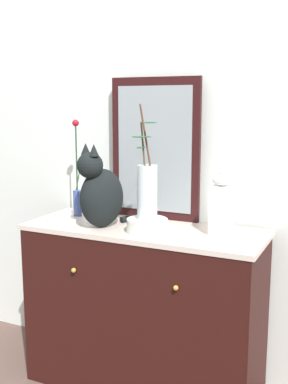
{
  "coord_description": "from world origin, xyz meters",
  "views": [
    {
      "loc": [
        1.0,
        -2.11,
        1.47
      ],
      "look_at": [
        0.0,
        0.0,
        1.04
      ],
      "focal_mm": 45.14,
      "sensor_mm": 36.0,
      "label": 1
    }
  ],
  "objects_px": {
    "cat_sitting": "(100,192)",
    "bowl_porcelain": "(147,226)",
    "jar_lidded_porcelain": "(221,206)",
    "vase_glass_clear": "(147,190)",
    "mirror_leaning": "(155,149)",
    "sideboard": "(144,308)",
    "vase_slim_green": "(77,191)"
  },
  "relations": [
    {
      "from": "jar_lidded_porcelain",
      "to": "vase_slim_green",
      "type": "bearing_deg",
      "value": 176.96
    },
    {
      "from": "bowl_porcelain",
      "to": "jar_lidded_porcelain",
      "type": "height_order",
      "value": "jar_lidded_porcelain"
    },
    {
      "from": "sideboard",
      "to": "vase_glass_clear",
      "type": "relative_size",
      "value": 2.23
    },
    {
      "from": "vase_glass_clear",
      "to": "bowl_porcelain",
      "type": "bearing_deg",
      "value": 90.99
    },
    {
      "from": "cat_sitting",
      "to": "vase_slim_green",
      "type": "distance_m",
      "value": 0.29
    },
    {
      "from": "cat_sitting",
      "to": "jar_lidded_porcelain",
      "type": "bearing_deg",
      "value": 11.25
    },
    {
      "from": "mirror_leaning",
      "to": "jar_lidded_porcelain",
      "type": "relative_size",
      "value": 2.41
    },
    {
      "from": "cat_sitting",
      "to": "vase_glass_clear",
      "type": "bearing_deg",
      "value": 1.36
    },
    {
      "from": "cat_sitting",
      "to": "jar_lidded_porcelain",
      "type": "relative_size",
      "value": 1.39
    },
    {
      "from": "cat_sitting",
      "to": "jar_lidded_porcelain",
      "type": "distance_m",
      "value": 0.6
    },
    {
      "from": "mirror_leaning",
      "to": "jar_lidded_porcelain",
      "type": "xyz_separation_m",
      "value": [
        0.42,
        -0.18,
        -0.23
      ]
    },
    {
      "from": "mirror_leaning",
      "to": "vase_slim_green",
      "type": "xyz_separation_m",
      "value": [
        -0.4,
        -0.13,
        -0.23
      ]
    },
    {
      "from": "jar_lidded_porcelain",
      "to": "vase_glass_clear",
      "type": "bearing_deg",
      "value": -161.57
    },
    {
      "from": "vase_slim_green",
      "to": "vase_glass_clear",
      "type": "relative_size",
      "value": 0.97
    },
    {
      "from": "bowl_porcelain",
      "to": "jar_lidded_porcelain",
      "type": "relative_size",
      "value": 0.64
    },
    {
      "from": "cat_sitting",
      "to": "bowl_porcelain",
      "type": "relative_size",
      "value": 2.17
    },
    {
      "from": "bowl_porcelain",
      "to": "vase_glass_clear",
      "type": "relative_size",
      "value": 0.37
    },
    {
      "from": "cat_sitting",
      "to": "vase_slim_green",
      "type": "bearing_deg",
      "value": 146.29
    },
    {
      "from": "mirror_leaning",
      "to": "bowl_porcelain",
      "type": "distance_m",
      "value": 0.45
    },
    {
      "from": "cat_sitting",
      "to": "vase_slim_green",
      "type": "height_order",
      "value": "vase_slim_green"
    },
    {
      "from": "vase_slim_green",
      "to": "bowl_porcelain",
      "type": "bearing_deg",
      "value": -17.16
    },
    {
      "from": "mirror_leaning",
      "to": "bowl_porcelain",
      "type": "height_order",
      "value": "mirror_leaning"
    },
    {
      "from": "cat_sitting",
      "to": "vase_glass_clear",
      "type": "relative_size",
      "value": 0.79
    },
    {
      "from": "bowl_porcelain",
      "to": "mirror_leaning",
      "type": "bearing_deg",
      "value": 107.05
    },
    {
      "from": "sideboard",
      "to": "bowl_porcelain",
      "type": "xyz_separation_m",
      "value": [
        0.05,
        -0.08,
        0.46
      ]
    },
    {
      "from": "sideboard",
      "to": "jar_lidded_porcelain",
      "type": "height_order",
      "value": "jar_lidded_porcelain"
    },
    {
      "from": "sideboard",
      "to": "vase_glass_clear",
      "type": "bearing_deg",
      "value": -55.82
    },
    {
      "from": "cat_sitting",
      "to": "bowl_porcelain",
      "type": "distance_m",
      "value": 0.29
    },
    {
      "from": "vase_slim_green",
      "to": "jar_lidded_porcelain",
      "type": "distance_m",
      "value": 0.82
    },
    {
      "from": "cat_sitting",
      "to": "bowl_porcelain",
      "type": "xyz_separation_m",
      "value": [
        0.25,
        0.01,
        -0.14
      ]
    },
    {
      "from": "sideboard",
      "to": "bowl_porcelain",
      "type": "relative_size",
      "value": 6.12
    },
    {
      "from": "mirror_leaning",
      "to": "jar_lidded_porcelain",
      "type": "distance_m",
      "value": 0.51
    }
  ]
}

